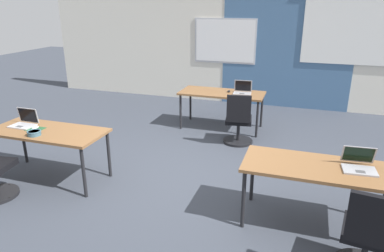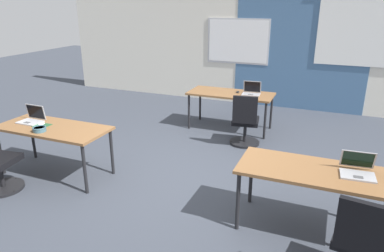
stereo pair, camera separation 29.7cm
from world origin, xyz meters
TOP-DOWN VIEW (x-y plane):
  - ground_plane at (0.00, 0.00)m, footprint 24.00×24.00m
  - back_wall_assembly at (0.05, 4.20)m, footprint 10.00×0.27m
  - desk_near_left at (-1.75, -0.60)m, footprint 1.60×0.70m
  - desk_near_right at (1.75, -0.60)m, footprint 1.60×0.70m
  - desk_far_center at (0.00, 2.20)m, footprint 1.60×0.70m
  - laptop_far_right at (0.39, 2.24)m, footprint 0.35×0.29m
  - mouse_far_right at (0.12, 2.25)m, footprint 0.07×0.11m
  - chair_far_right at (0.48, 1.48)m, footprint 0.52×0.57m
  - laptop_near_right_end at (2.14, -0.54)m, footprint 0.35×0.34m
  - chair_near_right_end at (2.19, -1.29)m, footprint 0.52×0.57m
  - laptop_near_left_end at (-2.18, -0.54)m, footprint 0.33×0.27m
  - mousepad_near_left_end at (-1.93, -0.61)m, footprint 0.22×0.19m
  - mouse_near_left_end at (-1.93, -0.61)m, footprint 0.08×0.11m
  - snack_bowl at (-1.78, -0.81)m, footprint 0.18×0.18m

SIDE VIEW (x-z plane):
  - ground_plane at x=0.00m, z-range 0.00..0.00m
  - chair_far_right at x=0.48m, z-range -0.08..0.84m
  - chair_near_right_end at x=2.19m, z-range -0.08..0.84m
  - desk_near_left at x=-1.75m, z-range 0.30..1.02m
  - desk_near_right at x=1.75m, z-range 0.30..1.02m
  - desk_far_center at x=0.00m, z-range 0.30..1.02m
  - mousepad_near_left_end at x=-1.93m, z-range 0.72..0.72m
  - mouse_far_right at x=0.12m, z-range 0.72..0.75m
  - mouse_near_left_end at x=-1.93m, z-range 0.72..0.76m
  - snack_bowl at x=-1.78m, z-range 0.72..0.79m
  - laptop_near_right_end at x=2.14m, z-range 0.66..0.88m
  - laptop_far_right at x=0.39m, z-range 0.65..0.89m
  - laptop_near_left_end at x=-2.18m, z-range 0.65..0.89m
  - back_wall_assembly at x=0.05m, z-range 0.01..2.81m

